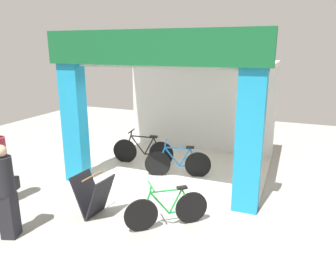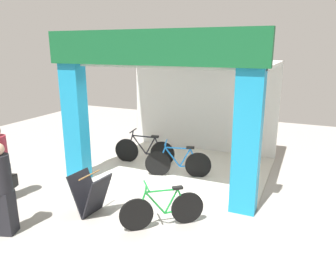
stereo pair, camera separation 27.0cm
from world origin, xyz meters
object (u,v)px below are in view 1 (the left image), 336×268
Objects in this scene: bicycle_inside_1 at (143,151)px; pedestrian_0 at (6,191)px; bicycle_parked_0 at (167,210)px; sandwich_board_sign at (94,195)px; bicycle_inside_0 at (178,163)px.

pedestrian_0 is (-0.55, -4.04, 0.46)m from bicycle_inside_1.
bicycle_parked_0 is 1.48m from sandwich_board_sign.
pedestrian_0 reaches higher than bicycle_inside_1.
sandwich_board_sign is at bearing 51.01° from pedestrian_0.
sandwich_board_sign is at bearing -109.40° from bicycle_inside_0.
sandwich_board_sign is 1.52m from pedestrian_0.
pedestrian_0 is at bearing -152.09° from bicycle_parked_0.
sandwich_board_sign is (-1.47, -0.13, 0.07)m from bicycle_parked_0.
bicycle_inside_1 is at bearing 123.54° from bicycle_parked_0.
bicycle_inside_1 is 2.06× the size of sandwich_board_sign.
bicycle_parked_0 is (0.63, -2.28, -0.02)m from bicycle_inside_0.
bicycle_inside_0 is at bearing 70.60° from sandwich_board_sign.
pedestrian_0 reaches higher than bicycle_parked_0.
bicycle_inside_0 is at bearing 63.49° from pedestrian_0.
bicycle_inside_0 reaches higher than sandwich_board_sign.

